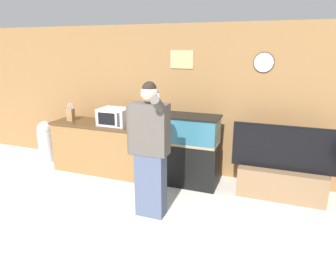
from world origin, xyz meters
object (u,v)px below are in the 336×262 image
(knife_block, at_px, (71,114))
(aquarium_on_stand, at_px, (185,150))
(tv_on_stand, at_px, (281,177))
(microwave, at_px, (114,117))
(trash_bin, at_px, (47,140))
(counter_island, at_px, (101,147))
(person_standing, at_px, (149,149))

(knife_block, bearing_deg, aquarium_on_stand, 1.76)
(knife_block, relative_size, tv_on_stand, 0.22)
(microwave, xyz_separation_m, trash_bin, (-1.63, 0.08, -0.64))
(counter_island, relative_size, microwave, 3.36)
(knife_block, bearing_deg, trash_bin, 171.70)
(aquarium_on_stand, height_order, tv_on_stand, aquarium_on_stand)
(person_standing, bearing_deg, tv_on_stand, 34.16)
(counter_island, bearing_deg, knife_block, -174.70)
(knife_block, xyz_separation_m, trash_bin, (-0.73, 0.11, -0.61))
(microwave, distance_m, knife_block, 0.90)
(microwave, bearing_deg, aquarium_on_stand, 1.83)
(tv_on_stand, relative_size, trash_bin, 1.86)
(aquarium_on_stand, bearing_deg, microwave, -178.17)
(person_standing, bearing_deg, aquarium_on_stand, 82.97)
(knife_block, relative_size, trash_bin, 0.41)
(microwave, bearing_deg, counter_island, 175.65)
(counter_island, height_order, person_standing, person_standing)
(person_standing, bearing_deg, counter_island, 143.29)
(trash_bin, bearing_deg, tv_on_stand, -0.28)
(aquarium_on_stand, height_order, person_standing, person_standing)
(microwave, relative_size, aquarium_on_stand, 0.44)
(counter_island, height_order, aquarium_on_stand, aquarium_on_stand)
(trash_bin, bearing_deg, aquarium_on_stand, -0.79)
(microwave, xyz_separation_m, person_standing, (1.13, -1.07, -0.11))
(trash_bin, bearing_deg, microwave, -2.81)
(counter_island, height_order, trash_bin, counter_island)
(person_standing, bearing_deg, knife_block, 152.82)
(tv_on_stand, bearing_deg, microwave, -178.80)
(counter_island, distance_m, microwave, 0.69)
(tv_on_stand, relative_size, person_standing, 0.83)
(knife_block, bearing_deg, counter_island, 5.30)
(microwave, distance_m, aquarium_on_stand, 1.35)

